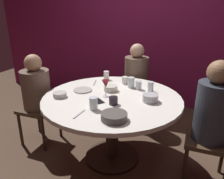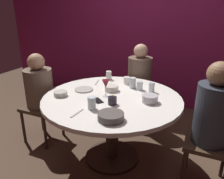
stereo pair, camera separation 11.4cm
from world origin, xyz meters
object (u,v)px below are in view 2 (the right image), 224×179
object	(u,v)px
seated_diner_back	(140,76)
bowl_salad_center	(61,94)
bowl_small_white	(111,88)
dinner_plate	(84,89)
dining_table	(112,109)
candle_holder	(112,101)
seated_diner_right	(213,114)
bowl_sauce_side	(111,116)
cup_center_front	(92,103)
cell_phone	(97,101)
seated_diner_left	(39,88)
cup_near_candle	(127,80)
wine_glass	(106,84)
bowl_serving_large	(150,99)
cup_by_right_diner	(109,75)
cup_beside_wine	(152,87)
cup_by_left_diner	(140,86)
cup_far_edge	(133,83)

from	to	relation	value
seated_diner_back	bowl_salad_center	xyz separation A→B (m)	(-0.50, -1.14, 0.06)
bowl_small_white	dinner_plate	bearing A→B (deg)	-159.17
dining_table	candle_holder	distance (m)	0.26
seated_diner_right	bowl_sauce_side	size ratio (longest dim) A/B	5.53
candle_holder	cup_center_front	xyz separation A→B (m)	(-0.13, -0.17, 0.02)
seated_diner_back	dining_table	bearing A→B (deg)	0.00
seated_diner_back	cell_phone	size ratio (longest dim) A/B	8.24
seated_diner_left	seated_diner_back	world-z (taller)	seated_diner_back
bowl_small_white	bowl_sauce_side	size ratio (longest dim) A/B	0.69
bowl_salad_center	cup_near_candle	size ratio (longest dim) A/B	1.63
wine_glass	bowl_salad_center	bearing A→B (deg)	-157.21
candle_holder	dinner_plate	size ratio (longest dim) A/B	0.47
bowl_serving_large	cup_near_candle	bearing A→B (deg)	133.30
dining_table	dinner_plate	world-z (taller)	dinner_plate
dining_table	cell_phone	world-z (taller)	cell_phone
wine_glass	cup_by_right_diner	distance (m)	0.58
seated_diner_back	cup_beside_wine	size ratio (longest dim) A/B	10.57
cell_phone	bowl_serving_large	xyz separation A→B (m)	(0.48, 0.18, 0.03)
seated_diner_back	cup_near_candle	size ratio (longest dim) A/B	13.45
seated_diner_back	bowl_serving_large	world-z (taller)	seated_diner_back
dinner_plate	bowl_serving_large	world-z (taller)	bowl_serving_large
dining_table	bowl_serving_large	world-z (taller)	bowl_serving_large
seated_diner_back	bowl_small_white	size ratio (longest dim) A/B	7.66
cell_phone	bowl_small_white	size ratio (longest dim) A/B	0.93
candle_holder	cup_by_left_diner	size ratio (longest dim) A/B	1.00
candle_holder	dinner_plate	bearing A→B (deg)	153.76
wine_glass	bowl_small_white	xyz separation A→B (m)	(-0.01, 0.17, -0.10)
bowl_sauce_side	cup_beside_wine	world-z (taller)	cup_beside_wine
bowl_salad_center	bowl_sauce_side	distance (m)	0.74
seated_diner_left	bowl_sauce_side	distance (m)	1.25
wine_glass	bowl_salad_center	size ratio (longest dim) A/B	1.26
dining_table	seated_diner_left	distance (m)	0.97
seated_diner_left	bowl_small_white	xyz separation A→B (m)	(0.88, 0.16, 0.08)
cup_center_front	cup_beside_wine	bearing A→B (deg)	59.13
cup_far_edge	cup_near_candle	bearing A→B (deg)	137.67
candle_holder	wine_glass	bearing A→B (deg)	132.35
wine_glass	bowl_small_white	bearing A→B (deg)	94.47
bowl_sauce_side	cup_far_edge	bearing A→B (deg)	96.82
bowl_serving_large	dinner_plate	bearing A→B (deg)	178.07
seated_diner_left	bowl_sauce_side	size ratio (longest dim) A/B	5.12
seated_diner_back	cup_beside_wine	bearing A→B (deg)	27.42
cup_center_front	cup_near_candle	bearing A→B (deg)	87.14
seated_diner_right	cup_by_right_diner	bearing A→B (deg)	-22.91
candle_holder	bowl_salad_center	world-z (taller)	candle_holder
seated_diner_back	cup_by_right_diner	xyz separation A→B (m)	(-0.28, -0.42, 0.09)
cup_far_edge	dinner_plate	bearing A→B (deg)	-147.20
seated_diner_left	dinner_plate	distance (m)	0.60
seated_diner_left	cup_near_candle	distance (m)	1.06
wine_glass	cup_far_edge	world-z (taller)	wine_glass
cell_phone	bowl_sauce_side	xyz separation A→B (m)	(0.28, -0.30, 0.03)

